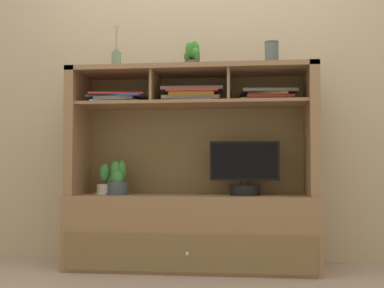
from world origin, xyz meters
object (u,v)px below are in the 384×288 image
potted_succulent (193,56)px  potted_fern (118,180)px  diffuser_bottle (116,61)px  magazine_stack_left (192,95)px  magazine_stack_right (117,99)px  potted_orchid (106,182)px  ceramic_vase (272,54)px  magazine_stack_centre (269,96)px  media_console (192,206)px  tv_monitor (245,172)px

potted_succulent → potted_fern: bearing=-173.4°
potted_fern → diffuser_bottle: (-0.03, 0.05, 0.78)m
magazine_stack_left → magazine_stack_right: bearing=-178.6°
potted_fern → magazine_stack_right: (-0.00, -0.02, 0.52)m
potted_orchid → ceramic_vase: size_ratio=1.25×
magazine_stack_left → ceramic_vase: (0.50, 0.02, 0.25)m
magazine_stack_centre → potted_succulent: bearing=-179.8°
media_console → potted_orchid: 0.58m
potted_succulent → media_console: bearing=-92.7°
potted_fern → magazine_stack_right: 0.52m
potted_fern → magazine_stack_left: (0.48, -0.01, 0.54)m
potted_fern → magazine_stack_centre: bearing=3.4°
tv_monitor → magazine_stack_right: magazine_stack_right is taller
tv_monitor → diffuser_bottle: bearing=177.5°
potted_fern → potted_succulent: bearing=6.6°
potted_succulent → magazine_stack_right: bearing=-170.8°
potted_orchid → potted_succulent: bearing=0.4°
magazine_stack_left → diffuser_bottle: size_ratio=1.29×
potted_orchid → diffuser_bottle: 0.80m
magazine_stack_right → potted_succulent: bearing=9.2°
magazine_stack_left → ceramic_vase: size_ratio=2.50×
tv_monitor → magazine_stack_left: magazine_stack_left is taller
media_console → magazine_stack_centre: bearing=2.3°
potted_orchid → ceramic_vase: 1.34m
potted_orchid → potted_fern: size_ratio=0.90×
tv_monitor → potted_fern: bearing=-178.7°
diffuser_bottle → potted_succulent: diffuser_bottle is taller
diffuser_bottle → tv_monitor: bearing=-2.5°
magazine_stack_right → ceramic_vase: size_ratio=2.41×
media_console → magazine_stack_centre: (0.49, 0.02, 0.69)m
tv_monitor → potted_succulent: bearing=173.7°
ceramic_vase → potted_orchid: bearing=177.8°
tv_monitor → potted_orchid: bearing=177.9°
potted_orchid → potted_fern: 0.10m
tv_monitor → diffuser_bottle: diffuser_bottle is taller
potted_orchid → media_console: bearing=-1.4°
potted_fern → potted_orchid: bearing=150.5°
diffuser_bottle → ceramic_vase: (1.01, -0.04, 0.01)m
potted_fern → ceramic_vase: 1.25m
media_console → potted_succulent: 0.96m
media_console → diffuser_bottle: 1.07m
magazine_stack_left → magazine_stack_centre: magazine_stack_left is taller
magazine_stack_left → potted_succulent: size_ratio=2.07×
magazine_stack_left → diffuser_bottle: 0.57m
magazine_stack_left → magazine_stack_right: 0.48m
media_console → tv_monitor: media_console is taller
tv_monitor → magazine_stack_right: bearing=-177.1°
tv_monitor → potted_succulent: (-0.33, 0.04, 0.75)m
media_console → magazine_stack_left: size_ratio=3.95×
potted_orchid → diffuser_bottle: bearing=3.6°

